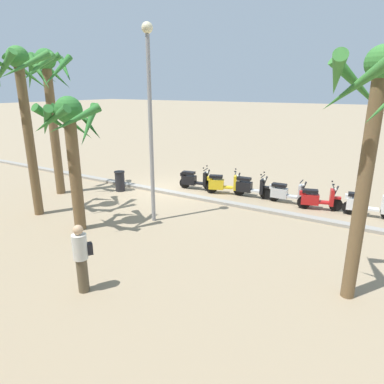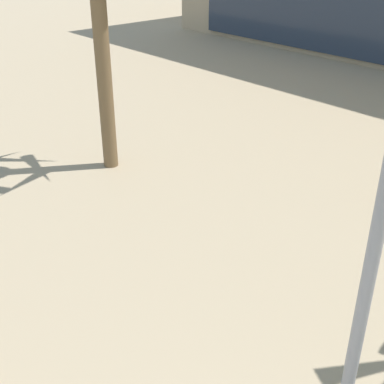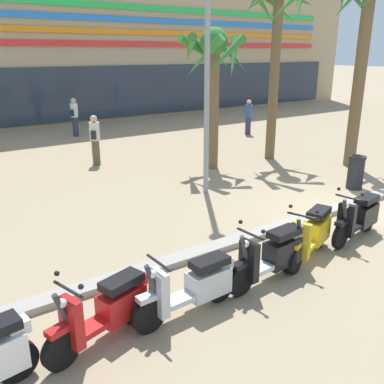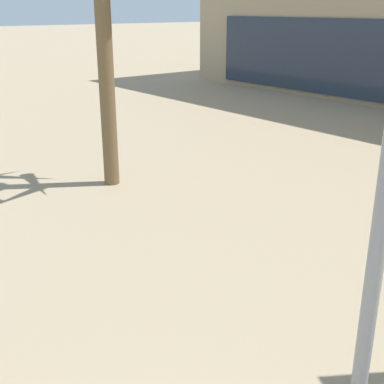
% 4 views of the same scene
% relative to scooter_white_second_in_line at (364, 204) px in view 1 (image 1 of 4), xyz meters
% --- Properties ---
extents(ground_plane, '(200.00, 200.00, 0.00)m').
position_rel_scooter_white_second_in_line_xyz_m(ground_plane, '(8.46, 1.13, -0.47)').
color(ground_plane, '#9E896B').
extents(curb_strip, '(60.00, 0.36, 0.12)m').
position_rel_scooter_white_second_in_line_xyz_m(curb_strip, '(8.46, 1.44, -0.41)').
color(curb_strip, gray).
rests_on(curb_strip, ground).
extents(scooter_white_second_in_line, '(1.84, 0.60, 1.17)m').
position_rel_scooter_white_second_in_line_xyz_m(scooter_white_second_in_line, '(0.00, 0.00, 0.00)').
color(scooter_white_second_in_line, black).
rests_on(scooter_white_second_in_line, ground).
extents(scooter_red_lead_nearest, '(1.69, 0.74, 1.17)m').
position_rel_scooter_white_second_in_line_xyz_m(scooter_red_lead_nearest, '(1.70, 0.16, -0.02)').
color(scooter_red_lead_nearest, black).
rests_on(scooter_red_lead_nearest, ground).
extents(scooter_silver_last_in_row, '(1.80, 0.56, 1.04)m').
position_rel_scooter_white_second_in_line_xyz_m(scooter_silver_last_in_row, '(3.00, -0.01, -0.03)').
color(scooter_silver_last_in_row, black).
rests_on(scooter_silver_last_in_row, ground).
extents(scooter_black_tail_end, '(1.74, 0.56, 1.17)m').
position_rel_scooter_white_second_in_line_xyz_m(scooter_black_tail_end, '(4.62, 0.00, -0.00)').
color(scooter_black_tail_end, black).
rests_on(scooter_black_tail_end, ground).
extents(scooter_yellow_far_back, '(1.71, 0.83, 1.17)m').
position_rel_scooter_white_second_in_line_xyz_m(scooter_yellow_far_back, '(5.87, 0.22, -0.00)').
color(scooter_yellow_far_back, black).
rests_on(scooter_yellow_far_back, ground).
extents(scooter_black_gap_after_mid, '(1.75, 0.63, 1.17)m').
position_rel_scooter_white_second_in_line_xyz_m(scooter_black_gap_after_mid, '(7.36, 0.23, -0.01)').
color(scooter_black_gap_after_mid, black).
rests_on(scooter_black_gap_after_mid, ground).
extents(palm_tree_by_mall_entrance, '(2.29, 2.25, 6.05)m').
position_rel_scooter_white_second_in_line_xyz_m(palm_tree_by_mall_entrance, '(10.76, 6.26, 4.13)').
color(palm_tree_by_mall_entrance, brown).
rests_on(palm_tree_by_mall_entrance, ground).
extents(palm_tree_far_corner, '(2.19, 2.22, 5.49)m').
position_rel_scooter_white_second_in_line_xyz_m(palm_tree_far_corner, '(-0.26, 5.96, 3.72)').
color(palm_tree_far_corner, brown).
rests_on(palm_tree_far_corner, ground).
extents(palm_tree_near_sign, '(2.27, 2.42, 6.25)m').
position_rel_scooter_white_second_in_line_xyz_m(palm_tree_near_sign, '(12.31, 3.97, 4.11)').
color(palm_tree_near_sign, brown).
rests_on(palm_tree_near_sign, ground).
extents(palm_tree_mid_walkway, '(2.24, 2.17, 4.45)m').
position_rel_scooter_white_second_in_line_xyz_m(palm_tree_mid_walkway, '(8.26, 6.45, 2.83)').
color(palm_tree_mid_walkway, brown).
rests_on(palm_tree_mid_walkway, ground).
extents(pedestrian_by_palm_tree, '(0.39, 0.45, 1.71)m').
position_rel_scooter_white_second_in_line_xyz_m(pedestrian_by_palm_tree, '(5.20, 9.00, 0.44)').
color(pedestrian_by_palm_tree, brown).
rests_on(pedestrian_by_palm_tree, ground).
extents(litter_bin, '(0.48, 0.48, 0.95)m').
position_rel_scooter_white_second_in_line_xyz_m(litter_bin, '(10.20, 2.29, 0.02)').
color(litter_bin, '#232328').
rests_on(litter_bin, ground).
extents(street_lamp, '(0.36, 0.36, 6.67)m').
position_rel_scooter_white_second_in_line_xyz_m(street_lamp, '(6.55, 4.48, 3.60)').
color(street_lamp, '#939399').
rests_on(street_lamp, ground).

